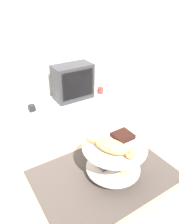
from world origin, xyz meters
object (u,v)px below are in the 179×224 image
(tv, at_px, (73,82))
(speaker, at_px, (32,108))
(dvd_box, at_px, (123,136))
(cat, at_px, (113,147))

(tv, distance_m, speaker, 0.69)
(speaker, distance_m, dvd_box, 1.25)
(speaker, xyz_separation_m, dvd_box, (0.76, -0.98, -0.14))
(tv, relative_size, dvd_box, 2.48)
(speaker, bearing_deg, tv, 3.23)
(tv, height_order, cat, tv)
(speaker, bearing_deg, dvd_box, -52.17)
(dvd_box, xyz_separation_m, cat, (-0.26, -0.14, 0.04))
(tv, xyz_separation_m, dvd_box, (0.11, -1.02, -0.36))
(tv, height_order, dvd_box, tv)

